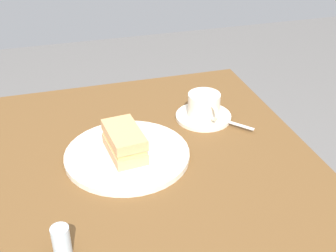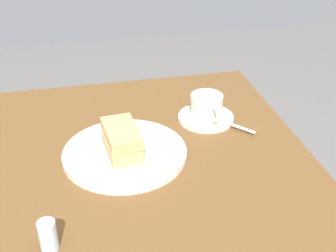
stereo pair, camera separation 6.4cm
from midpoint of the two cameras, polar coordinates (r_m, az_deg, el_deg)
The scene contains 7 objects.
dining_table at distance 1.02m, azimuth -5.81°, elevation -12.86°, with size 1.01×0.86×0.77m.
sandwich_plate at distance 1.02m, azimuth -7.07°, elevation -3.74°, with size 0.29×0.29×0.01m, color beige.
sandwich_front at distance 1.00m, azimuth -7.20°, elevation -2.00°, with size 0.14×0.08×0.06m.
coffee_saucer at distance 1.17m, azimuth 3.01°, elevation 1.20°, with size 0.15×0.15×0.01m, color beige.
coffee_cup at distance 1.15m, azimuth 3.10°, elevation 2.78°, with size 0.11×0.08×0.06m.
spoon at distance 1.14m, azimuth 6.39°, elevation 0.48°, with size 0.08×0.07×0.01m.
salt_shaker at distance 0.81m, azimuth -15.86°, elevation -14.16°, with size 0.03×0.03×0.06m, color silver.
Camera 1 is at (-0.72, 0.14, 1.35)m, focal length 47.34 mm.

